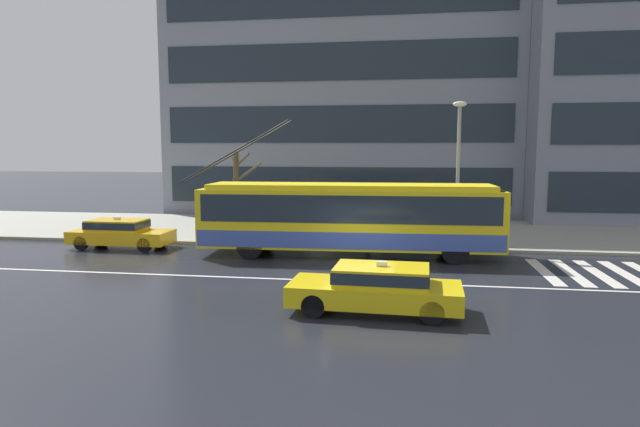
{
  "coord_description": "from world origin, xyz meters",
  "views": [
    {
      "loc": [
        1.54,
        -18.79,
        4.35
      ],
      "look_at": [
        -1.85,
        3.36,
        1.71
      ],
      "focal_mm": 30.61,
      "sensor_mm": 36.0,
      "label": 1
    }
  ],
  "objects_px": {
    "taxi_oncoming_near": "(377,287)",
    "street_lamp": "(458,160)",
    "trolleybus": "(350,217)",
    "pedestrian_approaching_curb": "(449,208)",
    "pedestrian_walking_past": "(367,210)",
    "taxi_queued_behind_bus": "(120,232)",
    "street_tree_bare": "(237,189)",
    "pedestrian_at_shelter": "(251,205)",
    "bus_shelter": "(345,199)"
  },
  "relations": [
    {
      "from": "taxi_oncoming_near",
      "to": "pedestrian_approaching_curb",
      "type": "height_order",
      "value": "pedestrian_approaching_curb"
    },
    {
      "from": "bus_shelter",
      "to": "pedestrian_walking_past",
      "type": "distance_m",
      "value": 1.71
    },
    {
      "from": "pedestrian_walking_past",
      "to": "street_lamp",
      "type": "height_order",
      "value": "street_lamp"
    },
    {
      "from": "taxi_queued_behind_bus",
      "to": "bus_shelter",
      "type": "distance_m",
      "value": 10.26
    },
    {
      "from": "taxi_oncoming_near",
      "to": "pedestrian_approaching_curb",
      "type": "bearing_deg",
      "value": 75.07
    },
    {
      "from": "trolleybus",
      "to": "pedestrian_approaching_curb",
      "type": "relative_size",
      "value": 6.41
    },
    {
      "from": "bus_shelter",
      "to": "street_tree_bare",
      "type": "distance_m",
      "value": 5.47
    },
    {
      "from": "taxi_oncoming_near",
      "to": "pedestrian_walking_past",
      "type": "height_order",
      "value": "pedestrian_walking_past"
    },
    {
      "from": "trolleybus",
      "to": "street_lamp",
      "type": "relative_size",
      "value": 2.1
    },
    {
      "from": "bus_shelter",
      "to": "pedestrian_walking_past",
      "type": "relative_size",
      "value": 1.96
    },
    {
      "from": "pedestrian_at_shelter",
      "to": "street_lamp",
      "type": "bearing_deg",
      "value": 2.84
    },
    {
      "from": "taxi_oncoming_near",
      "to": "pedestrian_walking_past",
      "type": "xyz_separation_m",
      "value": [
        -0.93,
        9.85,
        0.96
      ]
    },
    {
      "from": "bus_shelter",
      "to": "street_tree_bare",
      "type": "relative_size",
      "value": 0.91
    },
    {
      "from": "taxi_queued_behind_bus",
      "to": "bus_shelter",
      "type": "relative_size",
      "value": 1.19
    },
    {
      "from": "taxi_queued_behind_bus",
      "to": "pedestrian_at_shelter",
      "type": "bearing_deg",
      "value": 18.62
    },
    {
      "from": "pedestrian_at_shelter",
      "to": "street_tree_bare",
      "type": "relative_size",
      "value": 0.49
    },
    {
      "from": "taxi_queued_behind_bus",
      "to": "pedestrian_walking_past",
      "type": "xyz_separation_m",
      "value": [
        10.81,
        1.92,
        0.96
      ]
    },
    {
      "from": "bus_shelter",
      "to": "pedestrian_at_shelter",
      "type": "xyz_separation_m",
      "value": [
        -4.19,
        -1.3,
        -0.21
      ]
    },
    {
      "from": "trolleybus",
      "to": "taxi_oncoming_near",
      "type": "relative_size",
      "value": 2.83
    },
    {
      "from": "trolleybus",
      "to": "street_tree_bare",
      "type": "distance_m",
      "value": 7.28
    },
    {
      "from": "taxi_queued_behind_bus",
      "to": "street_lamp",
      "type": "distance_m",
      "value": 15.25
    },
    {
      "from": "pedestrian_approaching_curb",
      "to": "street_tree_bare",
      "type": "bearing_deg",
      "value": 170.08
    },
    {
      "from": "taxi_queued_behind_bus",
      "to": "street_lamp",
      "type": "height_order",
      "value": "street_lamp"
    },
    {
      "from": "pedestrian_approaching_curb",
      "to": "taxi_queued_behind_bus",
      "type": "bearing_deg",
      "value": -172.19
    },
    {
      "from": "bus_shelter",
      "to": "pedestrian_walking_past",
      "type": "xyz_separation_m",
      "value": [
        1.14,
        -1.23,
        -0.35
      ]
    },
    {
      "from": "bus_shelter",
      "to": "pedestrian_at_shelter",
      "type": "height_order",
      "value": "bus_shelter"
    },
    {
      "from": "pedestrian_walking_past",
      "to": "street_lamp",
      "type": "relative_size",
      "value": 0.3
    },
    {
      "from": "trolleybus",
      "to": "street_tree_bare",
      "type": "relative_size",
      "value": 3.19
    },
    {
      "from": "pedestrian_approaching_curb",
      "to": "street_lamp",
      "type": "xyz_separation_m",
      "value": [
        0.36,
        0.34,
        2.09
      ]
    },
    {
      "from": "bus_shelter",
      "to": "pedestrian_walking_past",
      "type": "bearing_deg",
      "value": -47.19
    },
    {
      "from": "trolleybus",
      "to": "taxi_oncoming_near",
      "type": "xyz_separation_m",
      "value": [
        1.49,
        -7.61,
        -0.92
      ]
    },
    {
      "from": "pedestrian_approaching_curb",
      "to": "taxi_oncoming_near",
      "type": "bearing_deg",
      "value": -104.93
    },
    {
      "from": "taxi_oncoming_near",
      "to": "street_tree_bare",
      "type": "height_order",
      "value": "street_tree_bare"
    },
    {
      "from": "street_tree_bare",
      "to": "taxi_queued_behind_bus",
      "type": "bearing_deg",
      "value": -138.68
    },
    {
      "from": "pedestrian_at_shelter",
      "to": "pedestrian_approaching_curb",
      "type": "height_order",
      "value": "pedestrian_approaching_curb"
    },
    {
      "from": "taxi_queued_behind_bus",
      "to": "street_tree_bare",
      "type": "height_order",
      "value": "street_tree_bare"
    },
    {
      "from": "pedestrian_at_shelter",
      "to": "street_lamp",
      "type": "distance_m",
      "value": 9.49
    },
    {
      "from": "taxi_oncoming_near",
      "to": "pedestrian_at_shelter",
      "type": "xyz_separation_m",
      "value": [
        -6.25,
        9.78,
        1.1
      ]
    },
    {
      "from": "taxi_oncoming_near",
      "to": "bus_shelter",
      "type": "xyz_separation_m",
      "value": [
        -2.06,
        11.08,
        1.31
      ]
    },
    {
      "from": "street_tree_bare",
      "to": "bus_shelter",
      "type": "bearing_deg",
      "value": -6.3
    },
    {
      "from": "pedestrian_walking_past",
      "to": "taxi_queued_behind_bus",
      "type": "bearing_deg",
      "value": -169.94
    },
    {
      "from": "pedestrian_at_shelter",
      "to": "taxi_oncoming_near",
      "type": "bearing_deg",
      "value": -57.43
    },
    {
      "from": "taxi_oncoming_near",
      "to": "street_lamp",
      "type": "relative_size",
      "value": 0.74
    },
    {
      "from": "taxi_oncoming_near",
      "to": "bus_shelter",
      "type": "height_order",
      "value": "bus_shelter"
    },
    {
      "from": "pedestrian_at_shelter",
      "to": "pedestrian_walking_past",
      "type": "height_order",
      "value": "pedestrian_at_shelter"
    },
    {
      "from": "taxi_queued_behind_bus",
      "to": "street_tree_bare",
      "type": "bearing_deg",
      "value": 41.32
    },
    {
      "from": "taxi_queued_behind_bus",
      "to": "street_lamp",
      "type": "xyz_separation_m",
      "value": [
        14.73,
        2.31,
        3.18
      ]
    },
    {
      "from": "pedestrian_approaching_curb",
      "to": "pedestrian_walking_past",
      "type": "relative_size",
      "value": 1.08
    },
    {
      "from": "street_lamp",
      "to": "street_tree_bare",
      "type": "bearing_deg",
      "value": 172.21
    },
    {
      "from": "pedestrian_approaching_curb",
      "to": "street_tree_bare",
      "type": "xyz_separation_m",
      "value": [
        -10.12,
        1.77,
        0.63
      ]
    }
  ]
}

